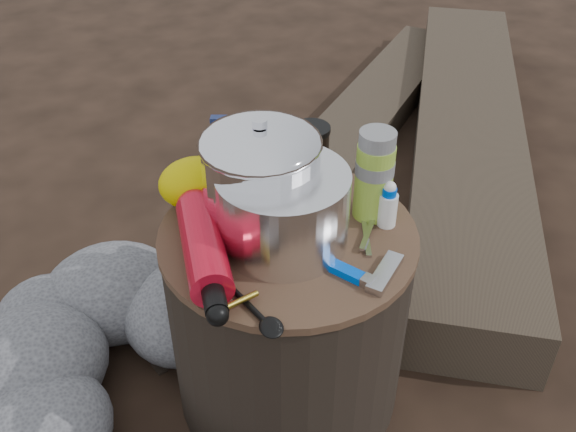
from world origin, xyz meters
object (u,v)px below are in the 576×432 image
object	(u,v)px
fuel_bottle	(204,247)
travel_mug	(311,151)
camping_pot	(261,178)
thermos	(374,175)
stump	(288,317)
log_main	(467,134)

from	to	relation	value
fuel_bottle	travel_mug	world-z (taller)	travel_mug
camping_pot	fuel_bottle	distance (m)	0.16
fuel_bottle	thermos	size ratio (longest dim) A/B	1.70
stump	travel_mug	world-z (taller)	travel_mug
thermos	stump	bearing A→B (deg)	-179.41
fuel_bottle	camping_pot	bearing A→B (deg)	35.01
camping_pot	thermos	bearing A→B (deg)	-10.38
log_main	fuel_bottle	world-z (taller)	fuel_bottle
thermos	travel_mug	xyz separation A→B (m)	(-0.06, 0.17, -0.03)
camping_pot	fuel_bottle	bearing A→B (deg)	-151.36
fuel_bottle	travel_mug	xyz separation A→B (m)	(0.28, 0.20, 0.02)
log_main	camping_pot	distance (m)	1.25
camping_pot	fuel_bottle	size ratio (longest dim) A/B	0.70
stump	fuel_bottle	distance (m)	0.31
stump	log_main	distance (m)	1.17
stump	fuel_bottle	xyz separation A→B (m)	(-0.16, -0.03, 0.26)
stump	camping_pot	xyz separation A→B (m)	(-0.04, 0.04, 0.33)
thermos	travel_mug	size ratio (longest dim) A/B	1.61
camping_pot	stump	bearing A→B (deg)	-47.07
fuel_bottle	log_main	bearing A→B (deg)	41.67
stump	thermos	world-z (taller)	thermos
log_main	camping_pot	size ratio (longest dim) A/B	9.41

